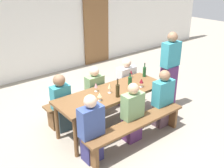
# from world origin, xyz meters

# --- Properties ---
(ground_plane) EXTENTS (24.00, 24.00, 0.00)m
(ground_plane) POSITION_xyz_m (0.00, 0.00, 0.00)
(ground_plane) COLOR gray
(back_wall) EXTENTS (14.00, 0.20, 3.20)m
(back_wall) POSITION_xyz_m (0.00, 3.43, 1.60)
(back_wall) COLOR silver
(back_wall) RESTS_ON ground
(wooden_door) EXTENTS (0.90, 0.06, 2.10)m
(wooden_door) POSITION_xyz_m (2.02, 3.29, 1.05)
(wooden_door) COLOR brown
(wooden_door) RESTS_ON ground
(tasting_table) EXTENTS (2.12, 0.75, 0.75)m
(tasting_table) POSITION_xyz_m (0.00, 0.00, 0.67)
(tasting_table) COLOR brown
(tasting_table) RESTS_ON ground
(bench_near) EXTENTS (2.02, 0.30, 0.45)m
(bench_near) POSITION_xyz_m (0.00, -0.67, 0.36)
(bench_near) COLOR brown
(bench_near) RESTS_ON ground
(bench_far) EXTENTS (2.02, 0.30, 0.45)m
(bench_far) POSITION_xyz_m (0.00, 0.67, 0.36)
(bench_far) COLOR brown
(bench_far) RESTS_ON ground
(wine_bottle_0) EXTENTS (0.07, 0.07, 0.34)m
(wine_bottle_0) POSITION_xyz_m (-0.06, -0.22, 0.87)
(wine_bottle_0) COLOR #332814
(wine_bottle_0) RESTS_ON tasting_table
(wine_bottle_1) EXTENTS (0.07, 0.07, 0.30)m
(wine_bottle_1) POSITION_xyz_m (0.97, 0.15, 0.86)
(wine_bottle_1) COLOR #194723
(wine_bottle_1) RESTS_ON tasting_table
(wine_bottle_2) EXTENTS (0.07, 0.07, 0.31)m
(wine_bottle_2) POSITION_xyz_m (0.35, -0.09, 0.87)
(wine_bottle_2) COLOR #194723
(wine_bottle_2) RESTS_ON tasting_table
(wine_glass_0) EXTENTS (0.08, 0.08, 0.14)m
(wine_glass_0) POSITION_xyz_m (-0.38, -0.14, 0.85)
(wine_glass_0) COLOR silver
(wine_glass_0) RESTS_ON tasting_table
(wine_glass_1) EXTENTS (0.06, 0.06, 0.18)m
(wine_glass_1) POSITION_xyz_m (-0.07, -0.01, 0.88)
(wine_glass_1) COLOR silver
(wine_glass_1) RESTS_ON tasting_table
(wine_glass_2) EXTENTS (0.06, 0.06, 0.16)m
(wine_glass_2) POSITION_xyz_m (0.73, 0.29, 0.86)
(wine_glass_2) COLOR silver
(wine_glass_2) RESTS_ON tasting_table
(wine_glass_3) EXTENTS (0.06, 0.06, 0.17)m
(wine_glass_3) POSITION_xyz_m (-0.22, 0.19, 0.87)
(wine_glass_3) COLOR silver
(wine_glass_3) RESTS_ON tasting_table
(wine_glass_4) EXTENTS (0.08, 0.08, 0.17)m
(wine_glass_4) POSITION_xyz_m (0.55, -0.19, 0.87)
(wine_glass_4) COLOR silver
(wine_glass_4) RESTS_ON tasting_table
(seated_guest_near_0) EXTENTS (0.38, 0.24, 1.13)m
(seated_guest_near_0) POSITION_xyz_m (-0.82, -0.52, 0.54)
(seated_guest_near_0) COLOR navy
(seated_guest_near_0) RESTS_ON ground
(seated_guest_near_1) EXTENTS (0.38, 0.24, 1.09)m
(seated_guest_near_1) POSITION_xyz_m (0.03, -0.52, 0.51)
(seated_guest_near_1) COLOR #4F2855
(seated_guest_near_1) RESTS_ON ground
(seated_guest_near_2) EXTENTS (0.41, 0.24, 1.13)m
(seated_guest_near_2) POSITION_xyz_m (0.80, -0.52, 0.53)
(seated_guest_near_2) COLOR #543C46
(seated_guest_near_2) RESTS_ON ground
(seated_guest_far_0) EXTENTS (0.33, 0.24, 1.11)m
(seated_guest_far_0) POSITION_xyz_m (-0.76, 0.52, 0.54)
(seated_guest_far_0) COLOR #354C56
(seated_guest_far_0) RESTS_ON ground
(seated_guest_far_1) EXTENTS (0.35, 0.24, 1.08)m
(seated_guest_far_1) POSITION_xyz_m (-0.02, 0.52, 0.51)
(seated_guest_far_1) COLOR #45503F
(seated_guest_far_1) RESTS_ON ground
(seated_guest_far_2) EXTENTS (0.41, 0.24, 1.08)m
(seated_guest_far_2) POSITION_xyz_m (0.81, 0.52, 0.50)
(seated_guest_far_2) COLOR #54326E
(seated_guest_far_2) RESTS_ON ground
(standing_host) EXTENTS (0.40, 0.24, 1.66)m
(standing_host) POSITION_xyz_m (1.42, -0.13, 0.81)
(standing_host) COLOR #532A5E
(standing_host) RESTS_ON ground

